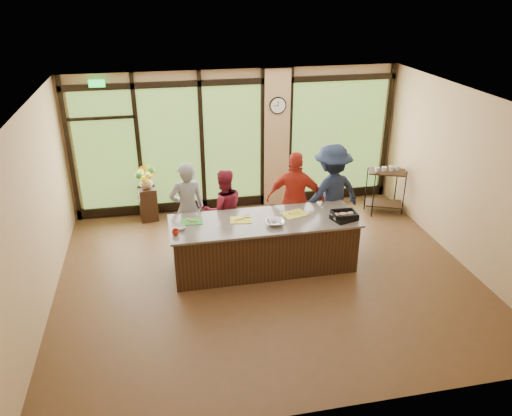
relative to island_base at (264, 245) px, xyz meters
name	(u,v)px	position (x,y,z in m)	size (l,w,h in m)	color
floor	(267,276)	(0.00, -0.30, -0.44)	(7.00, 7.00, 0.00)	#4F361B
ceiling	(269,102)	(0.00, -0.30, 2.56)	(7.00, 7.00, 0.00)	white
back_wall	(237,141)	(0.00, 2.70, 1.06)	(7.00, 7.00, 0.00)	tan
left_wall	(36,215)	(-3.50, -0.30, 1.06)	(6.00, 6.00, 0.00)	tan
right_wall	(466,179)	(3.50, -0.30, 1.06)	(6.00, 6.00, 0.00)	tan
window_wall	(245,146)	(0.16, 2.65, 0.95)	(6.90, 0.12, 3.00)	tan
island_base	(264,245)	(0.00, 0.00, 0.00)	(3.10, 1.00, 0.88)	#321D10
countertop	(264,221)	(0.00, 0.00, 0.46)	(3.20, 1.10, 0.04)	slate
wall_clock	(278,105)	(0.85, 2.57, 1.81)	(0.36, 0.04, 0.36)	black
cook_left	(188,209)	(-1.23, 0.81, 0.44)	(0.64, 0.42, 1.76)	gray
cook_midleft	(224,210)	(-0.57, 0.83, 0.34)	(0.76, 0.59, 1.57)	maroon
cook_midright	(296,200)	(0.76, 0.73, 0.48)	(1.07, 0.45, 1.83)	#AE291A
cook_right	(331,194)	(1.45, 0.74, 0.53)	(1.25, 0.72, 1.93)	#192239
roasting_pan	(344,217)	(1.34, -0.24, 0.52)	(0.40, 0.31, 0.07)	black
mixing_bowl	(275,223)	(0.14, -0.20, 0.52)	(0.30, 0.30, 0.07)	silver
cutting_board_left	(192,221)	(-1.20, 0.19, 0.49)	(0.36, 0.27, 0.01)	#328B32
cutting_board_center	(241,220)	(-0.38, 0.07, 0.49)	(0.37, 0.28, 0.01)	gold
cutting_board_right	(294,214)	(0.56, 0.12, 0.49)	(0.40, 0.30, 0.01)	gold
prep_bowl_near	(180,228)	(-1.41, -0.06, 0.51)	(0.17, 0.17, 0.05)	silver
prep_bowl_mid	(274,220)	(0.16, -0.07, 0.50)	(0.13, 0.13, 0.04)	silver
prep_bowl_far	(247,216)	(-0.25, 0.17, 0.50)	(0.12, 0.12, 0.03)	silver
red_ramekin	(175,232)	(-1.50, -0.23, 0.52)	(0.11, 0.11, 0.09)	#AB1D11
flower_stand	(148,204)	(-1.96, 2.36, -0.09)	(0.35, 0.35, 0.71)	#321D10
flower_vase	(146,182)	(-1.96, 2.36, 0.41)	(0.26, 0.26, 0.27)	olive
bar_cart	(386,185)	(3.05, 1.72, 0.19)	(0.87, 0.69, 1.05)	#321D10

